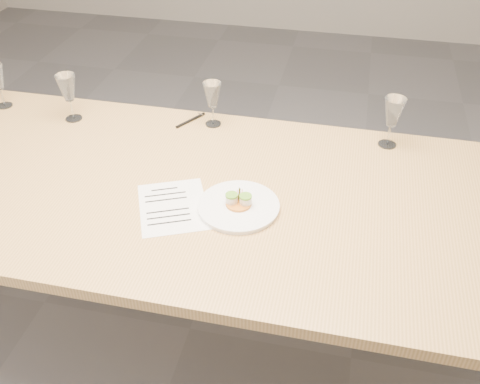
% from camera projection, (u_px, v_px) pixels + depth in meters
% --- Properties ---
extents(ground, '(7.00, 7.00, 0.00)m').
position_uv_depth(ground, '(190.00, 329.00, 2.23)').
color(ground, slate).
rests_on(ground, ground).
extents(dining_table, '(2.40, 1.00, 0.75)m').
position_uv_depth(dining_table, '(179.00, 201.00, 1.82)').
color(dining_table, tan).
rests_on(dining_table, ground).
extents(dinner_plate, '(0.26, 0.26, 0.07)m').
position_uv_depth(dinner_plate, '(239.00, 206.00, 1.67)').
color(dinner_plate, white).
rests_on(dinner_plate, dining_table).
extents(recipe_sheet, '(0.30, 0.33, 0.00)m').
position_uv_depth(recipe_sheet, '(173.00, 206.00, 1.69)').
color(recipe_sheet, white).
rests_on(recipe_sheet, dining_table).
extents(ballpoint_pen, '(0.09, 0.13, 0.01)m').
position_uv_depth(ballpoint_pen, '(191.00, 120.00, 2.11)').
color(ballpoint_pen, black).
rests_on(ballpoint_pen, dining_table).
extents(wine_glass_1, '(0.08, 0.08, 0.19)m').
position_uv_depth(wine_glass_1, '(67.00, 89.00, 2.05)').
color(wine_glass_1, white).
rests_on(wine_glass_1, dining_table).
extents(wine_glass_2, '(0.07, 0.07, 0.18)m').
position_uv_depth(wine_glass_2, '(212.00, 96.00, 2.02)').
color(wine_glass_2, white).
rests_on(wine_glass_2, dining_table).
extents(wine_glass_3, '(0.08, 0.08, 0.19)m').
position_uv_depth(wine_glass_3, '(393.00, 113.00, 1.90)').
color(wine_glass_3, white).
rests_on(wine_glass_3, dining_table).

